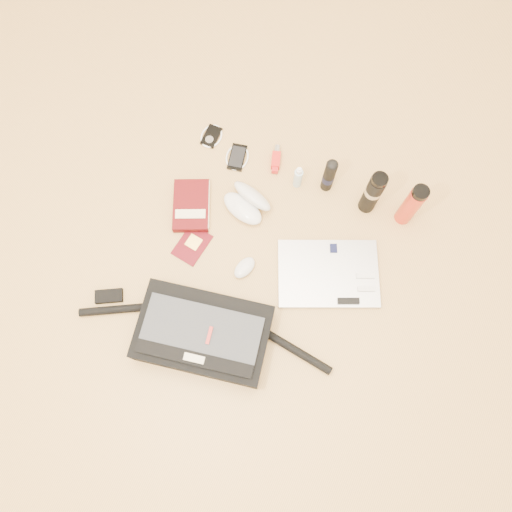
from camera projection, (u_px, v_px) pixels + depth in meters
name	position (u px, v px, depth m)	size (l,w,h in m)	color
ground	(248.00, 279.00, 1.86)	(4.00, 4.00, 0.00)	tan
messenger_bag	(203.00, 334.00, 1.74)	(0.92, 0.36, 0.13)	black
laptop	(329.00, 274.00, 1.86)	(0.44, 0.39, 0.04)	#A6A6A9
book	(192.00, 206.00, 1.93)	(0.21, 0.25, 0.04)	#46080A
passport	(192.00, 245.00, 1.90)	(0.12, 0.15, 0.01)	#4C070E
mouse	(245.00, 268.00, 1.86)	(0.08, 0.11, 0.03)	silver
sunglasses_case	(247.00, 202.00, 1.92)	(0.21, 0.19, 0.10)	silver
ipod	(211.00, 136.00, 2.04)	(0.09, 0.10, 0.01)	black
phone	(237.00, 157.00, 2.01)	(0.11, 0.13, 0.01)	black
inhaler	(276.00, 159.00, 2.00)	(0.06, 0.12, 0.03)	red
spray_bottle	(298.00, 178.00, 1.93)	(0.04, 0.04, 0.13)	#A4C6D8
aerosol_can	(329.00, 175.00, 1.89)	(0.05, 0.05, 0.19)	black
thermos_black	(373.00, 193.00, 1.84)	(0.08, 0.08, 0.24)	black
thermos_red	(411.00, 205.00, 1.82)	(0.07, 0.07, 0.24)	red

